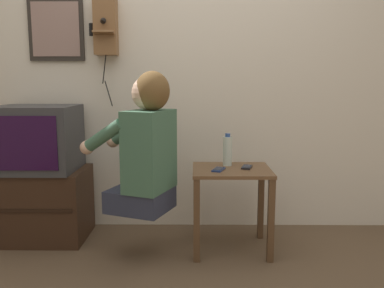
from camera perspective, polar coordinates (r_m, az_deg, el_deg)
The scene contains 10 objects.
wall_back at distance 3.14m, azimuth -1.48°, elevation 11.38°, with size 6.80×0.05×2.55m.
side_table at distance 2.74m, azimuth 5.55°, elevation -5.99°, with size 0.52×0.45×0.56m.
person at distance 2.54m, azimuth -6.53°, elevation -0.21°, with size 0.60×0.51×0.88m.
tv_stand at distance 3.16m, azimuth -19.93°, elevation -7.92°, with size 0.60×0.47×0.51m.
television at distance 3.05m, azimuth -20.95°, elevation 0.75°, with size 0.55×0.48×0.46m.
wall_phone_antique at distance 3.14m, azimuth -12.05°, elevation 15.94°, with size 0.20×0.18×0.83m.
framed_picture at distance 3.28m, azimuth -18.54°, elevation 15.01°, with size 0.41×0.03×0.46m.
cell_phone_held at distance 2.65m, azimuth 3.74°, elevation -3.58°, with size 0.10×0.14×0.01m.
cell_phone_spare at distance 2.74m, azimuth 7.70°, elevation -3.21°, with size 0.09×0.14×0.01m.
water_bottle at distance 2.79m, azimuth 5.01°, elevation -0.93°, with size 0.06×0.06×0.22m.
Camera 1 is at (0.11, -1.91, 1.13)m, focal length 38.00 mm.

